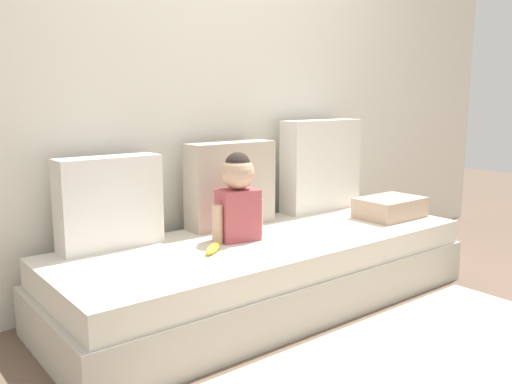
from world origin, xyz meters
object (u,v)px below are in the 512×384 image
(throw_pillow_right, at_px, (321,165))
(toddler, at_px, (238,195))
(banana, at_px, (213,248))
(throw_pillow_left, at_px, (109,202))
(throw_pillow_center, at_px, (231,184))
(couch, at_px, (267,271))
(folded_blanket, at_px, (390,208))

(throw_pillow_right, xyz_separation_m, toddler, (-0.88, -0.28, -0.06))
(banana, bearing_deg, throw_pillow_left, 131.49)
(toddler, bearing_deg, throw_pillow_left, 154.22)
(throw_pillow_right, bearing_deg, throw_pillow_center, 180.00)
(throw_pillow_left, height_order, throw_pillow_right, throw_pillow_right)
(couch, height_order, throw_pillow_left, throw_pillow_left)
(toddler, distance_m, banana, 0.33)
(banana, bearing_deg, couch, 8.55)
(folded_blanket, bearing_deg, couch, 173.11)
(throw_pillow_center, relative_size, toddler, 1.16)
(throw_pillow_left, bearing_deg, throw_pillow_center, 0.00)
(folded_blanket, bearing_deg, toddler, 171.25)
(toddler, distance_m, folded_blanket, 1.07)
(couch, height_order, throw_pillow_right, throw_pillow_right)
(throw_pillow_right, height_order, banana, throw_pillow_right)
(throw_pillow_left, distance_m, folded_blanket, 1.68)
(folded_blanket, bearing_deg, throw_pillow_left, 164.86)
(couch, relative_size, throw_pillow_left, 4.66)
(throw_pillow_left, xyz_separation_m, throw_pillow_right, (1.45, 0.00, 0.07))
(throw_pillow_left, relative_size, toddler, 1.10)
(couch, relative_size, folded_blanket, 5.84)
(toddler, bearing_deg, couch, -19.15)
(throw_pillow_left, relative_size, folded_blanket, 1.25)
(throw_pillow_left, bearing_deg, folded_blanket, -15.14)
(throw_pillow_center, relative_size, throw_pillow_right, 0.91)
(throw_pillow_left, height_order, throw_pillow_center, throw_pillow_center)
(couch, bearing_deg, throw_pillow_center, 90.00)
(throw_pillow_left, xyz_separation_m, folded_blanket, (1.61, -0.44, -0.16))
(throw_pillow_right, bearing_deg, folded_blanket, -69.42)
(couch, xyz_separation_m, throw_pillow_center, (0.00, 0.33, 0.43))
(throw_pillow_center, height_order, throw_pillow_right, throw_pillow_right)
(banana, bearing_deg, throw_pillow_center, 45.31)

